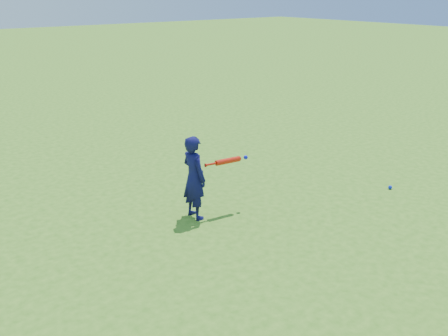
{
  "coord_description": "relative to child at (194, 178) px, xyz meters",
  "views": [
    {
      "loc": [
        -3.82,
        -5.34,
        3.16
      ],
      "look_at": [
        0.41,
        0.13,
        0.67
      ],
      "focal_mm": 40.0,
      "sensor_mm": 36.0,
      "label": 1
    }
  ],
  "objects": [
    {
      "name": "ground_ball_blue",
      "position": [
        3.2,
        -1.12,
        -0.59
      ],
      "size": [
        0.06,
        0.06,
        0.06
      ],
      "primitive_type": "sphere",
      "color": "#0C22D1",
      "rests_on": "ground"
    },
    {
      "name": "child",
      "position": [
        0.0,
        0.0,
        0.0
      ],
      "size": [
        0.3,
        0.45,
        1.24
      ],
      "primitive_type": "imported",
      "rotation": [
        0.0,
        0.0,
        1.58
      ],
      "color": "#0F0E45",
      "rests_on": "ground"
    },
    {
      "name": "ground",
      "position": [
        0.08,
        -0.19,
        -0.62
      ],
      "size": [
        80.0,
        80.0,
        0.0
      ],
      "primitive_type": "plane",
      "color": "#3C761C",
      "rests_on": "ground"
    },
    {
      "name": "bat_swing",
      "position": [
        0.55,
        -0.11,
        0.17
      ],
      "size": [
        0.72,
        0.14,
        0.08
      ],
      "rotation": [
        0.0,
        0.0,
        -0.12
      ],
      "color": "red",
      "rests_on": "ground"
    }
  ]
}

